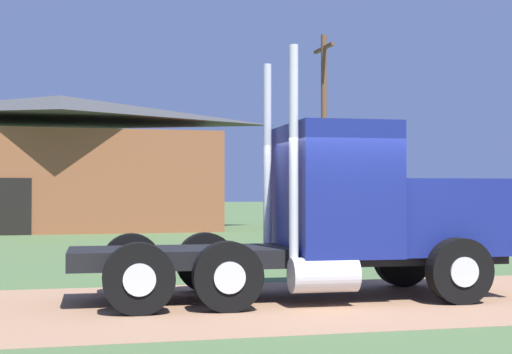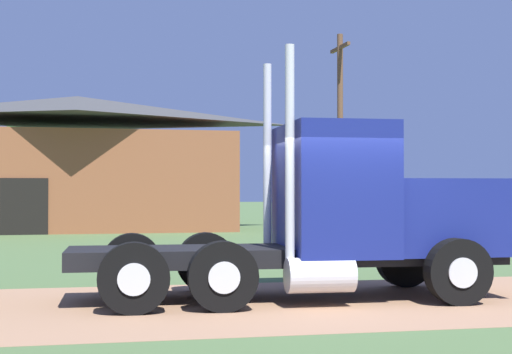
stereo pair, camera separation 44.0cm
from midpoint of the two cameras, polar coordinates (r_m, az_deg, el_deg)
ground_plane at (r=11.98m, az=7.57°, el=-9.27°), size 200.00×200.00×0.00m
dirt_track at (r=11.98m, az=7.57°, el=-9.26°), size 120.00×5.07×0.01m
truck_foreground_white at (r=12.32m, az=7.78°, el=-3.01°), size 7.03×2.71×3.88m
shed_building at (r=33.78m, az=-12.96°, el=0.86°), size 13.95×7.21×5.83m
utility_pole_near at (r=33.87m, az=6.73°, el=3.86°), size 0.26×2.20×8.67m
tree_mid at (r=45.56m, az=-15.55°, el=2.65°), size 4.16×4.16×6.91m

